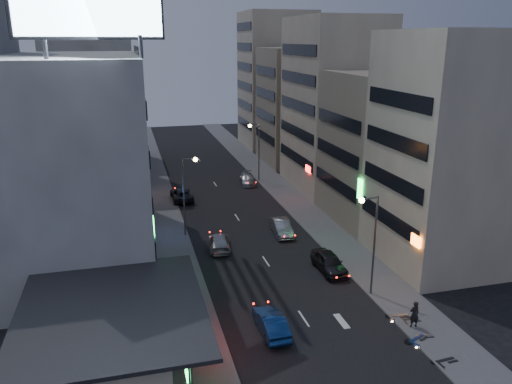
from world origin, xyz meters
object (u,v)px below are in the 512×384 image
object	(u,v)px
parked_car_right_mid	(281,227)
scooter_black_b	(419,311)
road_car_blue	(271,323)
scooter_silver_b	(407,306)
parked_car_right_near	(329,262)
scooter_silver_a	(433,327)
parked_car_left	(182,194)
road_car_silver	(220,242)
scooter_black_a	(453,348)
parked_car_right_far	(248,179)
scooter_blue	(422,326)
person	(414,314)

from	to	relation	value
parked_car_right_mid	scooter_black_b	world-z (taller)	parked_car_right_mid
road_car_blue	scooter_silver_b	bearing A→B (deg)	177.21
parked_car_right_mid	scooter_black_b	bearing A→B (deg)	-71.97
parked_car_right_near	scooter_silver_a	size ratio (longest dim) A/B	2.84
scooter_silver_b	parked_car_left	bearing A→B (deg)	27.65
road_car_silver	scooter_black_a	distance (m)	23.36
parked_car_right_near	parked_car_right_far	size ratio (longest dim) A/B	1.02
road_car_blue	scooter_silver_a	size ratio (longest dim) A/B	2.66
parked_car_left	scooter_silver_a	world-z (taller)	parked_car_left
parked_car_left	parked_car_right_mid	bearing A→B (deg)	120.30
road_car_blue	scooter_blue	bearing A→B (deg)	162.53
parked_car_right_mid	scooter_black_a	bearing A→B (deg)	-75.80
person	scooter_blue	distance (m)	1.02
road_car_silver	scooter_blue	bearing A→B (deg)	129.13
parked_car_right_mid	parked_car_right_far	size ratio (longest dim) A/B	0.98
scooter_silver_b	person	bearing A→B (deg)	169.68
road_car_silver	scooter_silver_b	size ratio (longest dim) A/B	2.35
parked_car_right_mid	scooter_black_a	size ratio (longest dim) A/B	2.37
scooter_silver_a	scooter_blue	world-z (taller)	scooter_blue
road_car_blue	road_car_silver	bearing A→B (deg)	-87.85
scooter_black_a	scooter_silver_a	world-z (taller)	scooter_black_a
road_car_silver	scooter_blue	size ratio (longest dim) A/B	2.30
scooter_black_b	scooter_silver_b	bearing A→B (deg)	42.46
parked_car_right_mid	parked_car_left	xyz separation A→B (m)	(-8.61, 14.06, -0.03)
scooter_black_a	parked_car_left	bearing A→B (deg)	13.87
scooter_black_a	parked_car_right_far	bearing A→B (deg)	-1.07
parked_car_right_near	parked_car_right_mid	xyz separation A→B (m)	(-1.41, 9.20, -0.06)
person	road_car_blue	bearing A→B (deg)	-9.88
road_car_silver	scooter_silver_b	bearing A→B (deg)	134.22
scooter_black_b	road_car_silver	bearing A→B (deg)	43.46
scooter_black_b	parked_car_right_far	bearing A→B (deg)	13.37
scooter_silver_a	person	bearing A→B (deg)	44.17
parked_car_left	scooter_blue	world-z (taller)	parked_car_left
road_car_blue	parked_car_right_near	bearing A→B (deg)	-134.55
parked_car_right_mid	scooter_silver_b	distance (m)	17.87
road_car_blue	parked_car_right_mid	bearing A→B (deg)	-110.43
scooter_blue	scooter_silver_b	distance (m)	2.60
parked_car_left	person	bearing A→B (deg)	109.10
parked_car_right_far	road_car_silver	size ratio (longest dim) A/B	1.00
parked_car_right_mid	scooter_silver_a	xyz separation A→B (m)	(4.35, -20.14, -0.13)
road_car_silver	person	world-z (taller)	person
scooter_blue	scooter_black_b	xyz separation A→B (m)	(0.93, 1.84, -0.09)
person	scooter_black_a	distance (m)	3.75
scooter_blue	scooter_black_b	bearing A→B (deg)	-49.29
parked_car_right_mid	scooter_black_b	size ratio (longest dim) A/B	2.64
parked_car_right_near	scooter_blue	world-z (taller)	parked_car_right_near
parked_car_right_near	scooter_blue	distance (m)	11.00
road_car_blue	scooter_silver_a	xyz separation A→B (m)	(10.47, -3.12, -0.11)
parked_car_left	scooter_silver_a	distance (m)	36.58
parked_car_right_far	scooter_black_a	distance (m)	41.86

